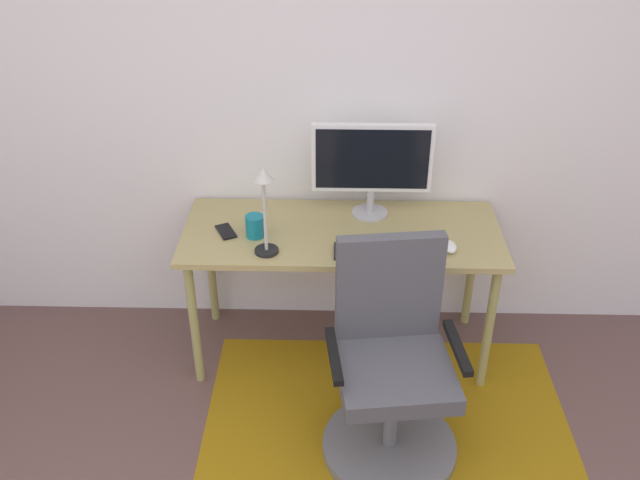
% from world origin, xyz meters
% --- Properties ---
extents(wall_back, '(6.00, 0.10, 2.60)m').
position_xyz_m(wall_back, '(0.00, 2.20, 1.30)').
color(wall_back, white).
rests_on(wall_back, ground).
extents(area_rug, '(1.71, 1.31, 0.01)m').
position_xyz_m(area_rug, '(0.13, 1.22, 0.00)').
color(area_rug, '#90660E').
rests_on(area_rug, ground).
extents(desk, '(1.53, 0.62, 0.74)m').
position_xyz_m(desk, '(-0.09, 1.82, 0.66)').
color(desk, tan).
rests_on(desk, ground).
extents(monitor, '(0.58, 0.18, 0.48)m').
position_xyz_m(monitor, '(0.05, 1.99, 1.02)').
color(monitor, '#B2B2B7').
rests_on(monitor, desk).
extents(keyboard, '(0.43, 0.13, 0.02)m').
position_xyz_m(keyboard, '(0.08, 1.62, 0.75)').
color(keyboard, black).
rests_on(keyboard, desk).
extents(computer_mouse, '(0.06, 0.10, 0.03)m').
position_xyz_m(computer_mouse, '(0.40, 1.66, 0.75)').
color(computer_mouse, white).
rests_on(computer_mouse, desk).
extents(coffee_cup, '(0.09, 0.09, 0.11)m').
position_xyz_m(coffee_cup, '(-0.51, 1.76, 0.79)').
color(coffee_cup, '#137387').
rests_on(coffee_cup, desk).
extents(cell_phone, '(0.12, 0.16, 0.01)m').
position_xyz_m(cell_phone, '(-0.65, 1.79, 0.74)').
color(cell_phone, black).
rests_on(cell_phone, desk).
extents(desk_lamp, '(0.11, 0.11, 0.43)m').
position_xyz_m(desk_lamp, '(-0.44, 1.62, 1.01)').
color(desk_lamp, black).
rests_on(desk_lamp, desk).
extents(office_chair, '(0.60, 0.60, 1.00)m').
position_xyz_m(office_chair, '(0.12, 1.18, 0.38)').
color(office_chair, slate).
rests_on(office_chair, ground).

